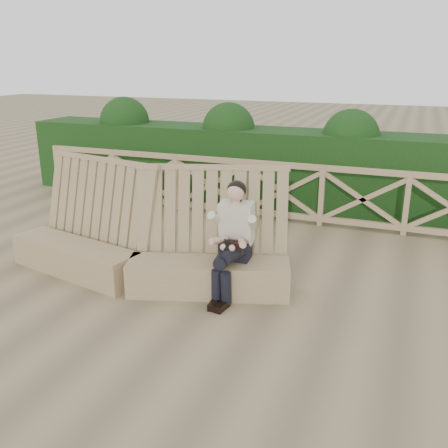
% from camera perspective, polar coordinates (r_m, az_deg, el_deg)
% --- Properties ---
extents(ground, '(60.00, 60.00, 0.00)m').
position_cam_1_polar(ground, '(6.24, -1.89, -8.89)').
color(ground, brown).
rests_on(ground, ground).
extents(bench, '(4.07, 1.32, 1.57)m').
position_cam_1_polar(bench, '(6.77, -9.41, -3.26)').
color(bench, '#856D4C').
rests_on(bench, ground).
extents(woman, '(0.44, 0.91, 1.45)m').
position_cam_1_polar(woman, '(6.18, 1.06, -1.40)').
color(woman, black).
rests_on(woman, ground).
extents(guardrail, '(10.10, 0.09, 1.10)m').
position_cam_1_polar(guardrail, '(9.17, 6.65, 3.68)').
color(guardrail, '#937C55').
rests_on(guardrail, ground).
extents(hedge, '(12.00, 1.20, 1.50)m').
position_cam_1_polar(hedge, '(10.26, 8.42, 6.31)').
color(hedge, black).
rests_on(hedge, ground).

